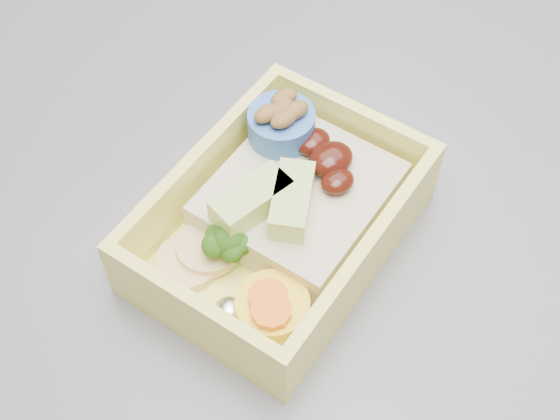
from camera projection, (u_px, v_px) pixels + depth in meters
bento_box at (282, 214)px, 0.46m from camera, size 0.20×0.17×0.06m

